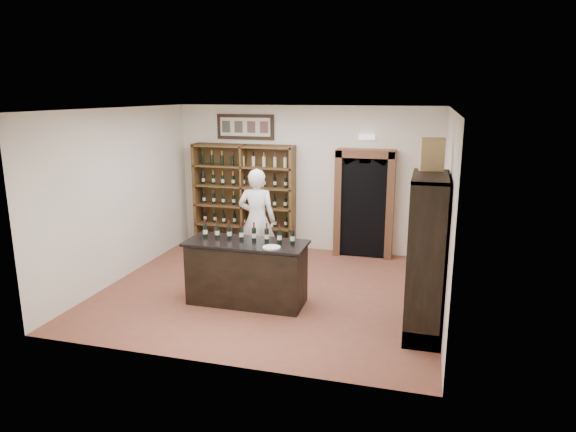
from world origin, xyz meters
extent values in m
plane|color=brown|center=(0.00, 0.00, 0.00)|extent=(5.50, 5.50, 0.00)
plane|color=white|center=(0.00, 0.00, 3.00)|extent=(5.50, 5.50, 0.00)
cube|color=white|center=(0.00, 2.50, 1.50)|extent=(5.50, 0.04, 3.00)
cube|color=white|center=(-2.75, 0.00, 1.50)|extent=(0.04, 5.00, 3.00)
cube|color=white|center=(2.75, 0.00, 1.50)|extent=(0.04, 5.00, 3.00)
cube|color=brown|center=(-1.30, 2.47, 1.10)|extent=(2.20, 0.02, 2.20)
cube|color=brown|center=(-2.37, 2.29, 1.10)|extent=(0.06, 0.38, 2.20)
cube|color=brown|center=(-0.23, 2.29, 1.10)|extent=(0.06, 0.38, 2.20)
cube|color=brown|center=(-1.30, 2.29, 1.10)|extent=(0.04, 0.38, 2.20)
cube|color=brown|center=(-1.30, 2.29, 0.04)|extent=(2.18, 0.38, 0.04)
cube|color=brown|center=(-1.30, 2.29, 0.46)|extent=(2.18, 0.38, 0.04)
cube|color=brown|center=(-1.30, 2.29, 0.89)|extent=(2.18, 0.38, 0.03)
cube|color=brown|center=(-1.30, 2.29, 1.31)|extent=(2.18, 0.38, 0.04)
cube|color=brown|center=(-1.30, 2.29, 1.74)|extent=(2.18, 0.38, 0.04)
cube|color=brown|center=(-1.30, 2.29, 2.16)|extent=(2.18, 0.38, 0.04)
cube|color=black|center=(-1.30, 2.47, 2.55)|extent=(1.25, 0.04, 0.52)
cube|color=black|center=(1.25, 2.34, 1.06)|extent=(0.97, 0.29, 2.05)
cube|color=#AD6B43|center=(0.74, 2.32, 1.07)|extent=(0.14, 0.35, 2.15)
cube|color=#AD6B43|center=(1.76, 2.32, 1.07)|extent=(0.14, 0.35, 2.15)
cube|color=#AD6B43|center=(1.25, 2.32, 2.09)|extent=(1.15, 0.35, 0.16)
cube|color=white|center=(1.25, 2.42, 2.40)|extent=(0.30, 0.10, 0.10)
cube|color=black|center=(-0.20, -0.60, 0.47)|extent=(1.80, 0.70, 0.94)
cube|color=black|center=(-0.20, -0.60, 0.98)|extent=(1.88, 0.78, 0.04)
cylinder|color=black|center=(-0.92, -0.52, 1.10)|extent=(0.07, 0.07, 0.21)
cylinder|color=beige|center=(-0.92, -0.52, 1.09)|extent=(0.07, 0.07, 0.07)
cylinder|color=#55131A|center=(-0.92, -0.52, 1.25)|extent=(0.03, 0.03, 0.09)
cylinder|color=black|center=(-0.71, -0.52, 1.10)|extent=(0.07, 0.07, 0.21)
cylinder|color=beige|center=(-0.71, -0.52, 1.09)|extent=(0.07, 0.07, 0.07)
cylinder|color=#55131A|center=(-0.71, -0.52, 1.25)|extent=(0.03, 0.03, 0.09)
cylinder|color=black|center=(-0.51, -0.52, 1.10)|extent=(0.07, 0.07, 0.21)
cylinder|color=beige|center=(-0.51, -0.52, 1.09)|extent=(0.07, 0.07, 0.07)
cylinder|color=#55131A|center=(-0.51, -0.52, 1.25)|extent=(0.03, 0.03, 0.09)
cylinder|color=black|center=(-0.30, -0.52, 1.10)|extent=(0.07, 0.07, 0.21)
cylinder|color=beige|center=(-0.30, -0.52, 1.09)|extent=(0.07, 0.07, 0.07)
cylinder|color=#55131A|center=(-0.30, -0.52, 1.25)|extent=(0.03, 0.03, 0.09)
cylinder|color=black|center=(-0.10, -0.52, 1.10)|extent=(0.07, 0.07, 0.21)
cylinder|color=beige|center=(-0.10, -0.52, 1.09)|extent=(0.07, 0.07, 0.07)
cylinder|color=#55131A|center=(-0.10, -0.52, 1.25)|extent=(0.03, 0.03, 0.09)
cylinder|color=black|center=(0.11, -0.52, 1.10)|extent=(0.07, 0.07, 0.21)
cylinder|color=beige|center=(0.11, -0.52, 1.09)|extent=(0.07, 0.07, 0.07)
cylinder|color=#55131A|center=(0.11, -0.52, 1.25)|extent=(0.03, 0.03, 0.09)
cylinder|color=black|center=(0.31, -0.52, 1.10)|extent=(0.07, 0.07, 0.21)
cylinder|color=beige|center=(0.31, -0.52, 1.09)|extent=(0.07, 0.07, 0.07)
cylinder|color=#55131A|center=(0.31, -0.52, 1.25)|extent=(0.03, 0.03, 0.09)
cylinder|color=black|center=(0.52, -0.52, 1.10)|extent=(0.07, 0.07, 0.21)
cylinder|color=beige|center=(0.52, -0.52, 1.09)|extent=(0.07, 0.07, 0.07)
cylinder|color=#55131A|center=(0.52, -0.52, 1.25)|extent=(0.03, 0.03, 0.09)
cube|color=black|center=(2.72, -0.90, 1.10)|extent=(0.02, 1.20, 2.20)
cube|color=black|center=(2.49, -1.48, 1.10)|extent=(0.48, 0.04, 2.20)
cube|color=black|center=(2.49, -0.32, 1.10)|extent=(0.48, 0.04, 2.20)
cube|color=black|center=(2.49, -0.90, 2.18)|extent=(0.48, 1.20, 0.04)
cube|color=black|center=(2.49, -0.90, 0.12)|extent=(0.48, 1.20, 0.24)
cube|color=black|center=(2.49, -0.90, 0.35)|extent=(0.48, 1.16, 0.03)
cube|color=black|center=(2.49, -0.90, 0.90)|extent=(0.48, 1.16, 0.03)
cube|color=black|center=(2.49, -0.90, 1.45)|extent=(0.48, 1.16, 0.03)
imported|color=white|center=(-0.56, 0.97, 0.95)|extent=(0.73, 0.51, 1.91)
cylinder|color=beige|center=(0.28, -0.81, 1.01)|extent=(0.27, 0.27, 0.02)
cube|color=tan|center=(2.48, -0.50, 2.43)|extent=(0.34, 0.20, 0.45)
camera|label=1|loc=(2.45, -7.76, 3.24)|focal=32.00mm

